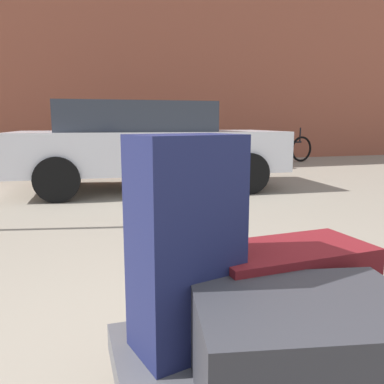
{
  "coord_description": "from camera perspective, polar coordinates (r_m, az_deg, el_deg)",
  "views": [
    {
      "loc": [
        -0.69,
        -0.99,
        1.1
      ],
      "look_at": [
        0.0,
        1.2,
        0.69
      ],
      "focal_mm": 36.79,
      "sensor_mm": 36.0,
      "label": 1
    }
  ],
  "objects": [
    {
      "name": "suitcase_navy_front_left",
      "position": [
        1.3,
        -0.97,
        -7.67
      ],
      "size": [
        0.38,
        0.31,
        0.72
      ],
      "primitive_type": "cube",
      "rotation": [
        0.0,
        0.0,
        0.24
      ],
      "color": "#191E47",
      "rests_on": "luggage_cart"
    },
    {
      "name": "bollard_kerb_near",
      "position": [
        9.15,
        2.95,
        5.21
      ],
      "size": [
        0.25,
        0.25,
        0.67
      ],
      "primitive_type": "cylinder",
      "color": "#383838",
      "rests_on": "ground_plane"
    },
    {
      "name": "suitcase_charcoal_rear_left",
      "position": [
        1.23,
        16.14,
        -20.62
      ],
      "size": [
        0.7,
        0.56,
        0.27
      ],
      "primitive_type": "cube",
      "rotation": [
        0.0,
        0.0,
        -0.2
      ],
      "color": "#2D2D33",
      "rests_on": "luggage_cart"
    },
    {
      "name": "bicycle_leaning",
      "position": [
        11.33,
        13.61,
        6.06
      ],
      "size": [
        1.75,
        0.33,
        0.96
      ],
      "color": "black",
      "rests_on": "ground_plane"
    },
    {
      "name": "bollard_kerb_mid",
      "position": [
        9.69,
        10.44,
        5.33
      ],
      "size": [
        0.25,
        0.25,
        0.67
      ],
      "primitive_type": "cylinder",
      "color": "#383838",
      "rests_on": "ground_plane"
    },
    {
      "name": "parked_car",
      "position": [
        6.62,
        -6.66,
        7.03
      ],
      "size": [
        4.42,
        2.16,
        1.42
      ],
      "color": "silver",
      "rests_on": "ground_plane"
    },
    {
      "name": "luggage_cart",
      "position": [
        1.46,
        15.69,
        -24.75
      ],
      "size": [
        1.17,
        0.85,
        0.34
      ],
      "color": "#4C4C51",
      "rests_on": "ground_plane"
    },
    {
      "name": "duffel_bag_maroon_front_right",
      "position": [
        1.57,
        13.74,
        -12.9
      ],
      "size": [
        0.63,
        0.35,
        0.3
      ],
      "primitive_type": "cube",
      "rotation": [
        0.0,
        0.0,
        0.06
      ],
      "color": "maroon",
      "rests_on": "luggage_cart"
    }
  ]
}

